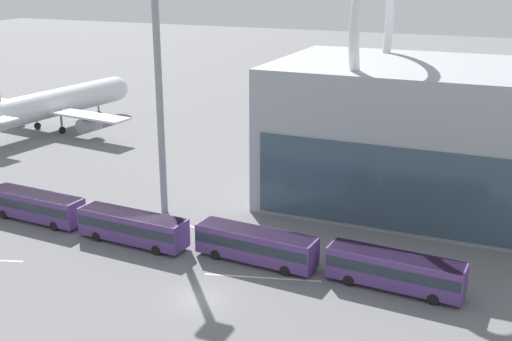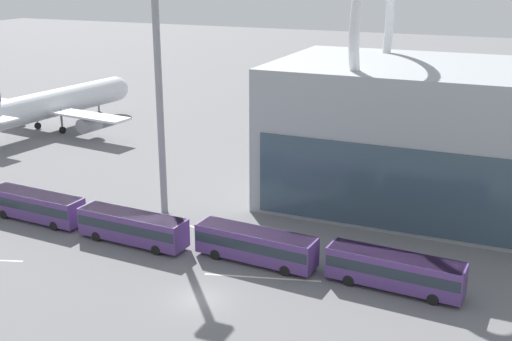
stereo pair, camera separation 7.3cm
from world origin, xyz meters
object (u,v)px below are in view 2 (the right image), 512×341
Objects in this scene: shuttle_bus_3 at (256,244)px; shuttle_bus_4 at (395,269)px; floodlight_mast at (159,90)px; shuttle_bus_2 at (133,226)px; shuttle_bus_1 at (36,204)px; airliner_at_gate_near at (51,104)px; airliner_at_gate_far at (384,125)px.

shuttle_bus_4 is at bearing 3.97° from shuttle_bus_3.
shuttle_bus_3 is 1.00× the size of shuttle_bus_4.
shuttle_bus_2 is at bearing -79.73° from floodlight_mast.
floodlight_mast is (-14.55, 7.74, 12.02)m from shuttle_bus_3.
shuttle_bus_1 is at bearing -175.71° from shuttle_bus_3.
airliner_at_gate_near is 1.43× the size of floodlight_mast.
airliner_at_gate_near is at bearing 151.86° from shuttle_bus_3.
shuttle_bus_4 is (25.97, 0.84, 0.00)m from shuttle_bus_2.
airliner_at_gate_far is at bearing 68.47° from shuttle_bus_2.
airliner_at_gate_near is 2.94× the size of shuttle_bus_1.
shuttle_bus_1 is at bearing -135.13° from airliner_at_gate_near.
shuttle_bus_1 is 0.49× the size of floodlight_mast.
shuttle_bus_3 is at bearing -176.60° from shuttle_bus_4.
shuttle_bus_4 is at bearing 4.95° from shuttle_bus_2.
shuttle_bus_4 is at bearing -109.77° from airliner_at_gate_near.
airliner_at_gate_near is 2.94× the size of shuttle_bus_4.
airliner_at_gate_near is 2.94× the size of shuttle_bus_3.
floodlight_mast reaches higher than shuttle_bus_4.
floodlight_mast is at bearing 156.23° from shuttle_bus_3.
airliner_at_gate_far reaches higher than shuttle_bus_4.
airliner_at_gate_far is at bearing 107.92° from shuttle_bus_4.
floodlight_mast is at bearing 37.74° from shuttle_bus_1.
shuttle_bus_3 is at bearing -28.01° from floodlight_mast.
shuttle_bus_2 is 1.00× the size of shuttle_bus_4.
shuttle_bus_2 is 0.49× the size of floodlight_mast.
shuttle_bus_1 is (25.13, -32.41, -2.62)m from airliner_at_gate_near.
floodlight_mast reaches higher than airliner_at_gate_near.
airliner_at_gate_near is 1.02× the size of airliner_at_gate_far.
airliner_at_gate_near reaches higher than shuttle_bus_3.
airliner_at_gate_near is 71.88m from shuttle_bus_4.
airliner_at_gate_near reaches higher than shuttle_bus_1.
airliner_at_gate_far reaches higher than shuttle_bus_3.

